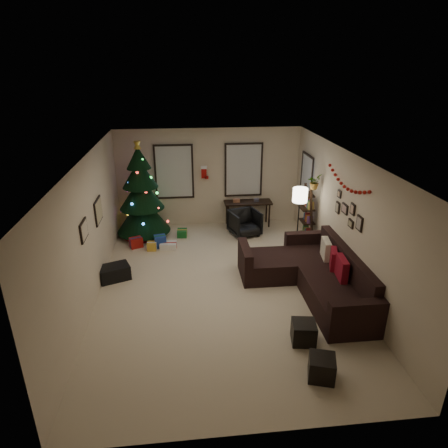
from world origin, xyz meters
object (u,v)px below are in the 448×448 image
Objects in this scene: christmas_tree at (141,197)px; sofa at (313,276)px; bookshelf at (308,217)px; desk_chair at (245,223)px; desk at (248,204)px.

sofa is at bearing -40.77° from christmas_tree.
desk_chair is at bearing 149.84° from bookshelf.
sofa is 2.99m from desk_chair.
desk is (-0.76, 3.49, 0.32)m from sofa.
christmas_tree reaches higher than bookshelf.
christmas_tree is at bearing 164.82° from bookshelf.
bookshelf is at bearing -48.13° from desk_chair.
sofa is 1.91× the size of bookshelf.
christmas_tree is at bearing -172.65° from desk.
sofa is (3.62, -3.12, -0.77)m from christmas_tree.
bookshelf reaches higher than desk.
desk_chair is at bearing -106.13° from desk.
sofa is 2.11m from bookshelf.
desk reaches higher than desk_chair.
bookshelf reaches higher than desk_chair.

